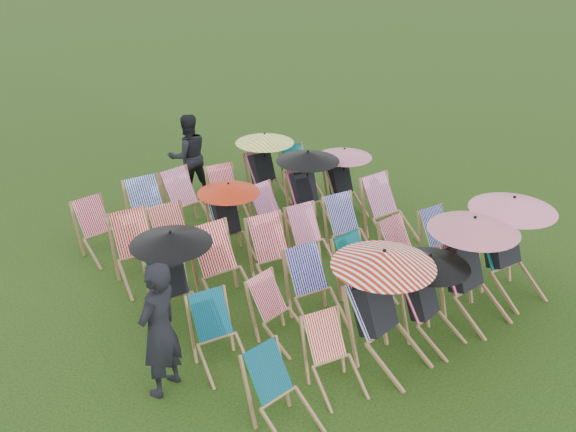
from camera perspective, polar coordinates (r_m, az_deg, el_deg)
ground at (r=9.67m, az=0.60°, el=-5.35°), size 100.00×100.00×0.00m
deckchair_0 at (r=6.95m, az=-0.46°, el=-15.57°), size 0.63×0.82×0.84m
deckchair_1 at (r=7.44m, az=4.15°, el=-12.45°), size 0.68×0.84×0.82m
deckchair_2 at (r=7.69m, az=8.69°, el=-7.98°), size 1.23×1.33×1.46m
deckchair_3 at (r=8.23m, az=12.62°, el=-7.09°), size 0.99×1.08×1.18m
deckchair_4 at (r=8.78m, az=16.15°, el=-4.36°), size 1.19×1.24×1.41m
deckchair_5 at (r=9.48m, az=19.21°, el=-2.43°), size 1.20×1.26×1.42m
deckchair_6 at (r=7.77m, az=-6.16°, el=-10.53°), size 0.67×0.85×0.84m
deckchair_7 at (r=8.15m, az=-0.69°, el=-8.53°), size 0.67×0.84×0.82m
deckchair_8 at (r=8.50m, az=2.50°, el=-6.52°), size 0.74×0.93×0.93m
deckchair_9 at (r=8.96m, az=6.84°, el=-4.97°), size 0.64×0.86×0.90m
deckchair_10 at (r=9.55m, az=10.62°, el=-3.23°), size 0.62×0.83×0.87m
deckchair_11 at (r=10.01m, az=13.83°, el=-2.20°), size 0.63×0.83×0.85m
deckchair_12 at (r=8.50m, az=-10.15°, el=-5.33°), size 1.07×1.13×1.27m
deckchair_13 at (r=8.90m, az=-5.70°, el=-4.66°), size 0.73×0.98×1.02m
deckchair_14 at (r=9.22m, az=-0.98°, el=-3.56°), size 0.76×0.97×0.97m
deckchair_15 at (r=9.76m, az=2.11°, el=-2.09°), size 0.68×0.87×0.87m
deckchair_16 at (r=10.08m, az=5.52°, el=-1.15°), size 0.71×0.90×0.90m
deckchair_17 at (r=10.64m, az=9.08°, el=0.47°), size 0.69×0.95×1.00m
deckchair_18 at (r=9.54m, az=-13.12°, el=-3.12°), size 0.78×0.99×0.99m
deckchair_19 at (r=9.71m, az=-9.82°, el=-2.39°), size 0.69×0.92×0.95m
deckchair_20 at (r=10.04m, az=-5.18°, el=-0.21°), size 0.98×1.04×1.16m
deckchair_21 at (r=10.56m, az=-1.28°, el=0.16°), size 0.65×0.84×0.86m
deckchair_22 at (r=10.97m, az=1.82°, el=2.60°), size 1.08×1.14×1.28m
deckchair_23 at (r=11.46m, az=5.06°, el=3.23°), size 0.98×1.03×1.16m
deckchair_24 at (r=10.44m, az=-16.33°, el=-1.23°), size 0.64×0.85×0.87m
deckchair_25 at (r=10.64m, az=-11.98°, el=0.18°), size 0.75×0.98×1.00m
deckchair_26 at (r=11.01m, az=-8.80°, el=1.27°), size 0.72×0.94×0.96m
deckchair_27 at (r=11.31m, az=-5.37°, el=1.92°), size 0.71×0.89×0.87m
deckchair_28 at (r=11.85m, az=-1.94°, el=4.40°), size 1.07×1.11×1.27m
deckchair_29 at (r=12.22m, az=1.17°, el=3.91°), size 0.66×0.86×0.87m
person_left at (r=7.28m, az=-11.38°, el=-9.87°), size 0.71×0.61×1.65m
person_rear at (r=12.15m, az=-8.85°, el=5.30°), size 0.88×0.75×1.60m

